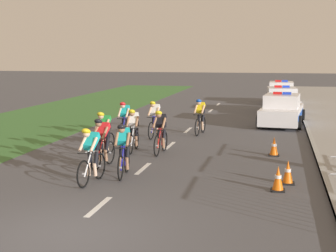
{
  "coord_description": "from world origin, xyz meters",
  "views": [
    {
      "loc": [
        3.91,
        -9.09,
        3.48
      ],
      "look_at": [
        0.45,
        7.36,
        1.1
      ],
      "focal_mm": 56.11,
      "sensor_mm": 36.0,
      "label": 1
    }
  ],
  "objects_px": {
    "cyclist_fourth": "(104,133)",
    "cyclist_ninth": "(200,116)",
    "police_car_third": "(281,94)",
    "traffic_cone_near": "(274,147)",
    "cyclist_second": "(123,149)",
    "cyclist_third": "(102,142)",
    "police_car_second": "(281,101)",
    "traffic_cone_far": "(278,179)",
    "traffic_cone_mid": "(288,172)",
    "cyclist_sixth": "(133,129)",
    "cyclist_lead": "(91,154)",
    "police_car_nearest": "(282,111)",
    "cyclist_fifth": "(161,131)",
    "cyclist_eighth": "(125,120)",
    "cyclist_seventh": "(155,119)"
  },
  "relations": [
    {
      "from": "cyclist_fourth",
      "to": "cyclist_ninth",
      "type": "height_order",
      "value": "same"
    },
    {
      "from": "police_car_third",
      "to": "traffic_cone_near",
      "type": "bearing_deg",
      "value": -90.87
    },
    {
      "from": "cyclist_second",
      "to": "cyclist_third",
      "type": "height_order",
      "value": "same"
    },
    {
      "from": "cyclist_third",
      "to": "police_car_second",
      "type": "height_order",
      "value": "police_car_second"
    },
    {
      "from": "police_car_second",
      "to": "traffic_cone_far",
      "type": "height_order",
      "value": "police_car_second"
    },
    {
      "from": "cyclist_second",
      "to": "police_car_second",
      "type": "xyz_separation_m",
      "value": [
        4.39,
        16.71,
        -0.11
      ]
    },
    {
      "from": "police_car_third",
      "to": "traffic_cone_mid",
      "type": "distance_m",
      "value": 22.39
    },
    {
      "from": "cyclist_sixth",
      "to": "traffic_cone_near",
      "type": "distance_m",
      "value": 4.87
    },
    {
      "from": "traffic_cone_far",
      "to": "cyclist_lead",
      "type": "bearing_deg",
      "value": -177.21
    },
    {
      "from": "traffic_cone_mid",
      "to": "traffic_cone_far",
      "type": "relative_size",
      "value": 1.0
    },
    {
      "from": "police_car_nearest",
      "to": "police_car_second",
      "type": "distance_m",
      "value": 5.01
    },
    {
      "from": "traffic_cone_mid",
      "to": "traffic_cone_far",
      "type": "distance_m",
      "value": 0.83
    },
    {
      "from": "cyclist_fifth",
      "to": "police_car_nearest",
      "type": "distance_m",
      "value": 9.19
    },
    {
      "from": "cyclist_lead",
      "to": "cyclist_third",
      "type": "distance_m",
      "value": 1.94
    },
    {
      "from": "cyclist_eighth",
      "to": "cyclist_ninth",
      "type": "relative_size",
      "value": 1.0
    },
    {
      "from": "police_car_nearest",
      "to": "traffic_cone_near",
      "type": "height_order",
      "value": "police_car_nearest"
    },
    {
      "from": "cyclist_second",
      "to": "police_car_nearest",
      "type": "bearing_deg",
      "value": 69.43
    },
    {
      "from": "police_car_third",
      "to": "traffic_cone_far",
      "type": "xyz_separation_m",
      "value": [
        -0.14,
        -23.17,
        -0.37
      ]
    },
    {
      "from": "traffic_cone_near",
      "to": "cyclist_eighth",
      "type": "bearing_deg",
      "value": 159.42
    },
    {
      "from": "cyclist_sixth",
      "to": "cyclist_ninth",
      "type": "distance_m",
      "value": 4.66
    },
    {
      "from": "cyclist_lead",
      "to": "cyclist_ninth",
      "type": "bearing_deg",
      "value": 79.79
    },
    {
      "from": "traffic_cone_mid",
      "to": "cyclist_ninth",
      "type": "bearing_deg",
      "value": 114.02
    },
    {
      "from": "cyclist_lead",
      "to": "traffic_cone_far",
      "type": "height_order",
      "value": "cyclist_lead"
    },
    {
      "from": "cyclist_second",
      "to": "traffic_cone_far",
      "type": "height_order",
      "value": "cyclist_second"
    },
    {
      "from": "cyclist_ninth",
      "to": "traffic_cone_near",
      "type": "relative_size",
      "value": 2.69
    },
    {
      "from": "police_car_third",
      "to": "traffic_cone_far",
      "type": "height_order",
      "value": "police_car_third"
    },
    {
      "from": "traffic_cone_near",
      "to": "police_car_third",
      "type": "bearing_deg",
      "value": 89.13
    },
    {
      "from": "cyclist_sixth",
      "to": "cyclist_fifth",
      "type": "bearing_deg",
      "value": -10.85
    },
    {
      "from": "cyclist_lead",
      "to": "cyclist_fourth",
      "type": "distance_m",
      "value": 3.71
    },
    {
      "from": "cyclist_third",
      "to": "cyclist_eighth",
      "type": "xyz_separation_m",
      "value": [
        -0.83,
        5.14,
        0.0
      ]
    },
    {
      "from": "cyclist_lead",
      "to": "cyclist_fourth",
      "type": "height_order",
      "value": "same"
    },
    {
      "from": "cyclist_third",
      "to": "cyclist_eighth",
      "type": "distance_m",
      "value": 5.2
    },
    {
      "from": "cyclist_lead",
      "to": "cyclist_fourth",
      "type": "bearing_deg",
      "value": 103.4
    },
    {
      "from": "cyclist_fifth",
      "to": "police_car_second",
      "type": "xyz_separation_m",
      "value": [
        4.11,
        13.23,
        -0.11
      ]
    },
    {
      "from": "cyclist_lead",
      "to": "traffic_cone_near",
      "type": "distance_m",
      "value": 6.78
    },
    {
      "from": "cyclist_ninth",
      "to": "traffic_cone_far",
      "type": "distance_m",
      "value": 9.28
    },
    {
      "from": "traffic_cone_mid",
      "to": "cyclist_eighth",
      "type": "bearing_deg",
      "value": 136.24
    },
    {
      "from": "cyclist_seventh",
      "to": "cyclist_eighth",
      "type": "height_order",
      "value": "same"
    },
    {
      "from": "police_car_nearest",
      "to": "police_car_third",
      "type": "distance_m",
      "value": 10.79
    },
    {
      "from": "cyclist_lead",
      "to": "cyclist_seventh",
      "type": "xyz_separation_m",
      "value": [
        -0.07,
        7.64,
        0.0
      ]
    },
    {
      "from": "cyclist_fifth",
      "to": "cyclist_seventh",
      "type": "relative_size",
      "value": 1.0
    },
    {
      "from": "cyclist_fourth",
      "to": "cyclist_ninth",
      "type": "relative_size",
      "value": 1.0
    },
    {
      "from": "traffic_cone_near",
      "to": "cyclist_second",
      "type": "bearing_deg",
      "value": -136.38
    },
    {
      "from": "police_car_nearest",
      "to": "cyclist_lead",
      "type": "bearing_deg",
      "value": -111.64
    },
    {
      "from": "cyclist_lead",
      "to": "cyclist_fifth",
      "type": "distance_m",
      "value": 4.48
    },
    {
      "from": "cyclist_third",
      "to": "cyclist_eighth",
      "type": "bearing_deg",
      "value": 99.17
    },
    {
      "from": "cyclist_lead",
      "to": "traffic_cone_mid",
      "type": "bearing_deg",
      "value": 11.31
    },
    {
      "from": "police_car_nearest",
      "to": "police_car_second",
      "type": "height_order",
      "value": "same"
    },
    {
      "from": "cyclist_fifth",
      "to": "cyclist_seventh",
      "type": "bearing_deg",
      "value": 106.68
    },
    {
      "from": "cyclist_ninth",
      "to": "police_car_nearest",
      "type": "xyz_separation_m",
      "value": [
        3.4,
        3.7,
        -0.11
      ]
    }
  ]
}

